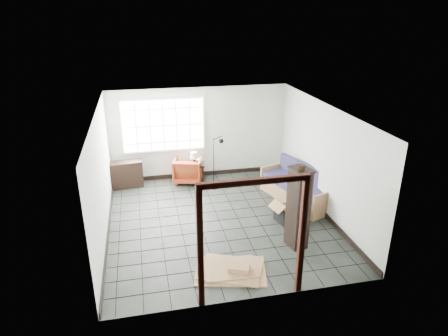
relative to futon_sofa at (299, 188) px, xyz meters
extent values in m
plane|color=black|center=(-2.21, -0.63, -0.34)|extent=(5.50, 5.50, 0.00)
cube|color=silver|center=(-2.21, 2.12, 0.96)|extent=(5.00, 0.02, 2.60)
cube|color=silver|center=(-2.21, -3.38, 0.96)|extent=(5.00, 0.02, 2.60)
cube|color=silver|center=(-4.71, -0.63, 0.96)|extent=(0.02, 5.50, 2.60)
cube|color=silver|center=(0.29, -0.63, 0.96)|extent=(0.02, 5.50, 2.60)
cube|color=white|center=(-2.21, -0.63, 2.26)|extent=(5.00, 5.50, 0.02)
cube|color=black|center=(-2.21, 2.10, -0.28)|extent=(4.95, 0.03, 0.12)
cube|color=black|center=(-4.69, -0.63, -0.28)|extent=(0.03, 5.45, 0.12)
cube|color=black|center=(0.27, -0.63, -0.28)|extent=(0.03, 5.45, 0.12)
cube|color=silver|center=(-3.21, 2.08, 1.26)|extent=(2.32, 0.06, 1.52)
cube|color=white|center=(-3.21, 2.04, 1.26)|extent=(2.20, 0.02, 1.40)
cube|color=black|center=(-3.06, -3.33, 0.71)|extent=(0.10, 0.08, 2.10)
cube|color=black|center=(-1.36, -3.33, 0.71)|extent=(0.10, 0.08, 2.10)
cube|color=black|center=(-2.21, -3.33, 1.81)|extent=(1.80, 0.08, 0.10)
cube|color=olive|center=(-0.06, -0.02, -0.16)|extent=(1.38, 2.13, 0.36)
cube|color=olive|center=(0.26, -0.99, -0.02)|extent=(0.77, 0.31, 0.63)
cube|color=olive|center=(-0.38, 0.95, -0.02)|extent=(0.77, 0.31, 0.63)
cube|color=olive|center=(0.28, 0.09, 0.21)|extent=(0.70, 1.91, 0.69)
cube|color=#191E40|center=(0.12, -0.65, 0.10)|extent=(0.88, 0.83, 0.16)
cube|color=#191E40|center=(0.40, -0.56, 0.34)|extent=(0.33, 0.65, 0.52)
cube|color=#191E40|center=(-0.08, -0.03, 0.10)|extent=(0.88, 0.83, 0.16)
cube|color=#191E40|center=(0.19, 0.06, 0.34)|extent=(0.33, 0.65, 0.52)
cube|color=#191E40|center=(-0.29, 0.59, 0.10)|extent=(0.88, 0.83, 0.16)
cube|color=#191E40|center=(-0.01, 0.69, 0.34)|extent=(0.33, 0.65, 0.52)
imported|color=#973116|center=(-2.61, 1.77, 0.05)|extent=(0.92, 0.89, 0.78)
cube|color=black|center=(-2.40, 1.77, 0.17)|extent=(0.54, 0.54, 0.06)
cube|color=black|center=(-2.61, 1.60, -0.09)|extent=(0.05, 0.05, 0.49)
cube|color=black|center=(-2.22, 1.56, -0.09)|extent=(0.05, 0.05, 0.49)
cube|color=black|center=(-2.57, 1.99, -0.09)|extent=(0.05, 0.05, 0.49)
cube|color=black|center=(-2.18, 1.95, -0.09)|extent=(0.05, 0.05, 0.49)
cylinder|color=black|center=(-2.44, 1.72, 0.26)|extent=(0.10, 0.10, 0.12)
cylinder|color=black|center=(-2.44, 1.72, 0.37)|extent=(0.02, 0.02, 0.09)
cone|color=beige|center=(-2.44, 1.72, 0.46)|extent=(0.27, 0.27, 0.18)
cube|color=silver|center=(-2.32, 1.83, 0.25)|extent=(0.35, 0.31, 0.10)
cylinder|color=black|center=(-2.45, 1.89, 0.25)|extent=(0.04, 0.06, 0.06)
cylinder|color=black|center=(-1.99, 1.17, -0.32)|extent=(0.29, 0.29, 0.03)
cylinder|color=black|center=(-1.99, 1.17, 0.38)|extent=(0.03, 0.03, 1.40)
cylinder|color=black|center=(-1.90, 1.10, 1.11)|extent=(0.23, 0.08, 0.13)
sphere|color=black|center=(-1.81, 1.03, 1.05)|extent=(0.15, 0.15, 0.13)
cube|color=black|center=(-4.35, 1.77, 0.03)|extent=(0.98, 0.48, 0.73)
cube|color=black|center=(-4.35, 1.77, 0.04)|extent=(0.91, 0.42, 0.03)
cube|color=black|center=(-0.87, -1.98, 0.51)|extent=(0.40, 0.48, 1.69)
cube|color=black|center=(-0.87, -1.98, 1.36)|extent=(0.45, 0.53, 0.04)
cylinder|color=black|center=(-0.89, -2.05, 1.43)|extent=(0.16, 0.16, 0.11)
cube|color=brown|center=(-0.63, -0.96, -0.33)|extent=(0.64, 0.56, 0.02)
cube|color=black|center=(-0.89, -1.03, -0.15)|extent=(0.13, 0.43, 0.37)
cube|color=brown|center=(-0.36, -0.90, -0.15)|extent=(0.13, 0.43, 0.37)
cube|color=brown|center=(-0.57, -1.18, -0.15)|extent=(0.54, 0.16, 0.37)
cube|color=brown|center=(-0.68, -0.75, -0.15)|extent=(0.54, 0.16, 0.37)
cube|color=brown|center=(-0.97, -1.05, 0.10)|extent=(0.31, 0.48, 0.15)
cube|color=brown|center=(-0.28, -0.88, 0.10)|extent=(0.31, 0.48, 0.15)
cube|color=brown|center=(-2.39, -2.57, -0.32)|extent=(1.48, 1.19, 0.03)
cube|color=brown|center=(-2.39, -2.57, -0.30)|extent=(1.39, 1.24, 0.03)
cube|color=brown|center=(-2.39, -2.57, -0.27)|extent=(1.02, 0.77, 0.03)
cube|color=brown|center=(-2.25, -2.66, -0.20)|extent=(0.47, 0.42, 0.11)
camera|label=1|loc=(-3.83, -8.61, 4.24)|focal=32.00mm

